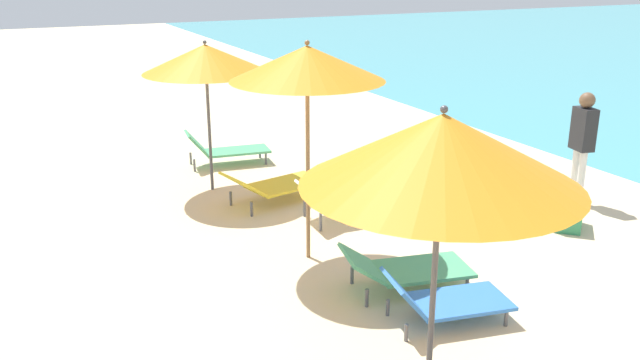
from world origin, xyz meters
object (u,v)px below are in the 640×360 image
object	(u,v)px
lounger_farthest_inland	(274,184)
person_walking_far	(583,137)
lounger_second_shoreside	(443,299)
umbrella_third	(307,64)
lounger_third_shoreside	(344,198)
cooler_box	(568,214)
lounger_third_inland	(405,268)
lounger_farthest_shoreside	(225,149)
umbrella_second	(442,150)
umbrella_farthest	(206,59)

from	to	relation	value
lounger_farthest_inland	person_walking_far	xyz separation A→B (m)	(4.14, -2.07, 0.76)
lounger_second_shoreside	lounger_farthest_inland	bearing A→B (deg)	103.74
umbrella_third	lounger_third_shoreside	bearing A→B (deg)	43.25
lounger_second_shoreside	cooler_box	world-z (taller)	lounger_second_shoreside
lounger_third_inland	lounger_farthest_shoreside	distance (m)	5.54
cooler_box	lounger_third_shoreside	bearing A→B (deg)	147.88
umbrella_third	lounger_third_shoreside	size ratio (longest dim) A/B	1.97
umbrella_second	lounger_farthest_shoreside	world-z (taller)	umbrella_second
umbrella_farthest	lounger_third_shoreside	bearing A→B (deg)	-57.70
umbrella_second	lounger_farthest_inland	distance (m)	5.51
lounger_third_inland	lounger_second_shoreside	bearing A→B (deg)	-79.91
umbrella_second	lounger_farthest_inland	xyz separation A→B (m)	(0.72, 5.12, -1.93)
lounger_third_inland	umbrella_third	bearing A→B (deg)	127.74
umbrella_second	cooler_box	bearing A→B (deg)	30.61
umbrella_farthest	person_walking_far	size ratio (longest dim) A/B	1.40
lounger_third_shoreside	umbrella_farthest	world-z (taller)	umbrella_farthest
lounger_farthest_shoreside	person_walking_far	xyz separation A→B (m)	(4.18, -4.30, 0.75)
person_walking_far	umbrella_second	bearing A→B (deg)	44.42
umbrella_second	person_walking_far	distance (m)	5.84
lounger_third_shoreside	cooler_box	size ratio (longest dim) A/B	2.09
lounger_farthest_inland	umbrella_farthest	bearing A→B (deg)	111.93
lounger_second_shoreside	lounger_farthest_shoreside	xyz separation A→B (m)	(-0.24, 6.31, 0.05)
lounger_third_inland	lounger_farthest_inland	bearing A→B (deg)	105.85
lounger_farthest_shoreside	lounger_second_shoreside	bearing A→B (deg)	-80.34
lounger_third_shoreside	lounger_farthest_inland	bearing A→B (deg)	123.26
lounger_second_shoreside	person_walking_far	size ratio (longest dim) A/B	0.80
lounger_second_shoreside	person_walking_far	distance (m)	4.49
lounger_farthest_inland	person_walking_far	size ratio (longest dim) A/B	1.00
umbrella_third	umbrella_farthest	xyz separation A→B (m)	(-0.30, 3.05, -0.31)
lounger_farthest_inland	person_walking_far	distance (m)	4.69
umbrella_third	lounger_third_shoreside	distance (m)	2.54
umbrella_third	umbrella_second	bearing A→B (deg)	-96.13
lounger_third_inland	lounger_farthest_inland	world-z (taller)	lounger_farthest_inland
umbrella_second	umbrella_farthest	distance (m)	6.12
umbrella_second	lounger_farthest_inland	world-z (taller)	umbrella_second
cooler_box	person_walking_far	bearing A→B (deg)	38.49
umbrella_third	cooler_box	xyz separation A→B (m)	(3.67, -0.70, -2.23)
umbrella_farthest	lounger_third_inland	bearing A→B (deg)	-78.13
lounger_third_inland	lounger_farthest_shoreside	xyz separation A→B (m)	(-0.27, 5.54, 0.03)
lounger_second_shoreside	lounger_farthest_shoreside	world-z (taller)	lounger_farthest_shoreside
umbrella_third	lounger_third_inland	world-z (taller)	umbrella_third
lounger_third_shoreside	lounger_third_inland	bearing A→B (deg)	-97.51
lounger_second_shoreside	lounger_third_shoreside	distance (m)	3.02
lounger_farthest_inland	lounger_third_shoreside	bearing A→B (deg)	-72.37
person_walking_far	lounger_third_inland	bearing A→B (deg)	29.90
umbrella_second	lounger_third_shoreside	world-z (taller)	umbrella_second
lounger_third_inland	cooler_box	world-z (taller)	lounger_third_inland
umbrella_third	person_walking_far	xyz separation A→B (m)	(4.52, -0.02, -1.38)
umbrella_farthest	person_walking_far	xyz separation A→B (m)	(4.82, -3.07, -1.07)
lounger_second_shoreside	lounger_third_inland	xyz separation A→B (m)	(0.03, 0.77, 0.02)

